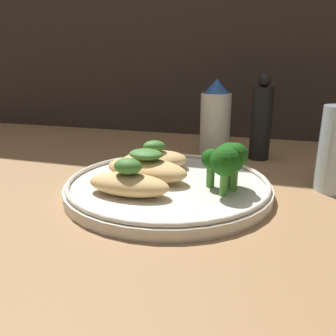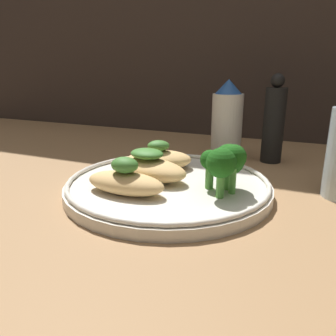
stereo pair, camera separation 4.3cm
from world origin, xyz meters
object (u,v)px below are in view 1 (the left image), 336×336
(plate, at_px, (168,185))
(sauce_bottle, at_px, (215,120))
(broccoli_bunch, at_px, (227,160))
(pepper_grinder, at_px, (261,121))

(plate, relative_size, sauce_bottle, 1.93)
(plate, xyz_separation_m, broccoli_bunch, (0.08, -0.01, 0.04))
(broccoli_bunch, distance_m, sauce_bottle, 0.23)
(plate, distance_m, sauce_bottle, 0.22)
(plate, distance_m, pepper_grinder, 0.25)
(broccoli_bunch, xyz_separation_m, pepper_grinder, (0.03, 0.22, 0.02))
(broccoli_bunch, relative_size, sauce_bottle, 0.49)
(broccoli_bunch, bearing_deg, pepper_grinder, 81.86)
(plate, height_order, pepper_grinder, pepper_grinder)
(pepper_grinder, bearing_deg, plate, -117.21)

